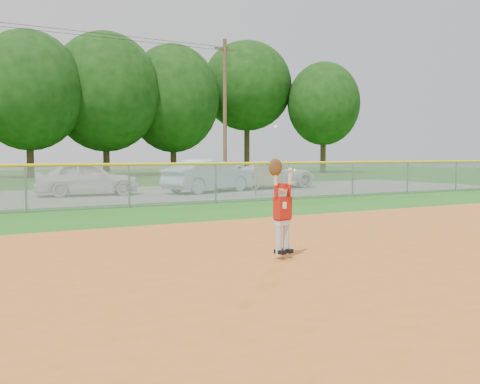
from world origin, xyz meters
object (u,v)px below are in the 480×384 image
at_px(car_white_a, 87,178).
at_px(ballplayer, 282,206).
at_px(car_blue, 209,176).
at_px(car_white_b, 270,174).
at_px(sponsor_sign, 269,176).

relative_size(car_white_a, ballplayer, 2.04).
bearing_deg(car_blue, ballplayer, 140.04).
xyz_separation_m(car_white_b, ballplayer, (-10.44, -16.84, 0.18)).
xyz_separation_m(sponsor_sign, ballplayer, (-7.62, -12.48, 0.04)).
bearing_deg(ballplayer, sponsor_sign, 58.58).
height_order(car_white_b, sponsor_sign, car_white_b).
height_order(car_white_a, sponsor_sign, car_white_a).
bearing_deg(car_white_a, sponsor_sign, -111.17).
distance_m(sponsor_sign, ballplayer, 14.62).
bearing_deg(ballplayer, car_blue, 68.40).
distance_m(car_white_a, car_blue, 5.66).
bearing_deg(car_blue, car_white_a, 63.89).
xyz_separation_m(car_blue, car_white_b, (4.31, 1.35, -0.05)).
bearing_deg(sponsor_sign, car_white_a, 151.97).
bearing_deg(car_white_b, car_white_a, 89.46).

